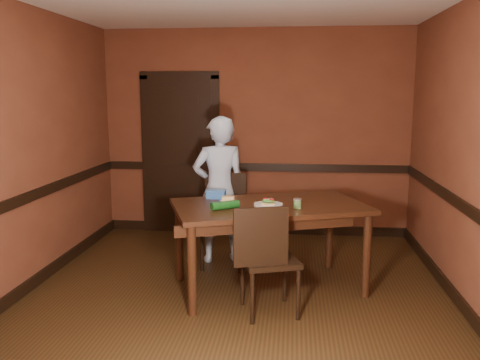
% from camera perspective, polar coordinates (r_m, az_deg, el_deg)
% --- Properties ---
extents(floor, '(4.00, 4.50, 0.01)m').
position_cam_1_polar(floor, '(4.83, -0.45, -13.10)').
color(floor, black).
rests_on(floor, ground).
extents(wall_back, '(4.00, 0.02, 2.70)m').
position_cam_1_polar(wall_back, '(6.71, 1.73, 5.28)').
color(wall_back, brown).
rests_on(wall_back, ground).
extents(wall_front, '(4.00, 0.02, 2.70)m').
position_cam_1_polar(wall_front, '(2.29, -6.94, -3.61)').
color(wall_front, brown).
rests_on(wall_front, ground).
extents(wall_left, '(0.02, 4.50, 2.70)m').
position_cam_1_polar(wall_left, '(5.11, -23.41, 3.06)').
color(wall_left, brown).
rests_on(wall_left, ground).
extents(wall_right, '(0.02, 4.50, 2.70)m').
position_cam_1_polar(wall_right, '(4.69, 24.61, 2.45)').
color(wall_right, brown).
rests_on(wall_right, ground).
extents(dado_back, '(4.00, 0.03, 0.10)m').
position_cam_1_polar(dado_back, '(6.74, 1.70, 1.45)').
color(dado_back, black).
rests_on(dado_back, ground).
extents(dado_left, '(0.03, 4.50, 0.10)m').
position_cam_1_polar(dado_left, '(5.16, -22.93, -1.90)').
color(dado_left, black).
rests_on(dado_left, ground).
extents(dado_right, '(0.03, 4.50, 0.10)m').
position_cam_1_polar(dado_right, '(4.76, 24.05, -2.93)').
color(dado_right, black).
rests_on(dado_right, ground).
extents(baseboard_back, '(4.00, 0.03, 0.12)m').
position_cam_1_polar(baseboard_back, '(6.91, 1.66, -5.45)').
color(baseboard_back, black).
rests_on(baseboard_back, ground).
extents(baseboard_left, '(0.03, 4.50, 0.12)m').
position_cam_1_polar(baseboard_left, '(5.39, -22.33, -10.69)').
color(baseboard_left, black).
rests_on(baseboard_left, ground).
extents(baseboard_right, '(0.03, 4.50, 0.12)m').
position_cam_1_polar(baseboard_right, '(5.00, 23.37, -12.37)').
color(baseboard_right, black).
rests_on(baseboard_right, ground).
extents(door, '(1.05, 0.07, 2.20)m').
position_cam_1_polar(door, '(6.85, -6.69, 3.14)').
color(door, black).
rests_on(door, ground).
extents(dining_table, '(2.02, 1.55, 0.83)m').
position_cam_1_polar(dining_table, '(4.93, 3.28, -7.46)').
color(dining_table, black).
rests_on(dining_table, floor).
extents(chair_far, '(0.49, 0.49, 1.00)m').
position_cam_1_polar(chair_far, '(5.53, -1.79, -4.65)').
color(chair_far, black).
rests_on(chair_far, floor).
extents(chair_near, '(0.57, 0.57, 0.97)m').
position_cam_1_polar(chair_near, '(4.38, 3.34, -8.75)').
color(chair_near, black).
rests_on(chair_near, floor).
extents(person, '(0.69, 0.57, 1.63)m').
position_cam_1_polar(person, '(5.64, -2.33, -1.09)').
color(person, '#ABC1D9').
rests_on(person, floor).
extents(sandwich_plate, '(0.27, 0.27, 0.07)m').
position_cam_1_polar(sandwich_plate, '(4.75, 3.21, -2.67)').
color(sandwich_plate, silver).
rests_on(sandwich_plate, dining_table).
extents(sauce_jar, '(0.08, 0.08, 0.09)m').
position_cam_1_polar(sauce_jar, '(4.66, 6.48, -2.62)').
color(sauce_jar, '#55803D').
rests_on(sauce_jar, dining_table).
extents(cheese_saucer, '(0.16, 0.16, 0.05)m').
position_cam_1_polar(cheese_saucer, '(4.92, -1.33, -2.20)').
color(cheese_saucer, silver).
rests_on(cheese_saucer, dining_table).
extents(food_tub, '(0.19, 0.13, 0.08)m').
position_cam_1_polar(food_tub, '(5.08, -2.70, -1.59)').
color(food_tub, '#3166B5').
rests_on(food_tub, dining_table).
extents(wrapped_veg, '(0.26, 0.21, 0.07)m').
position_cam_1_polar(wrapped_veg, '(4.60, -1.68, -2.85)').
color(wrapped_veg, '#104212').
rests_on(wrapped_veg, dining_table).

